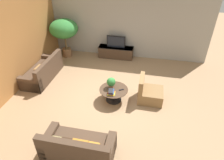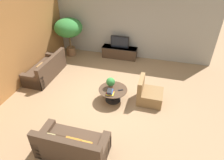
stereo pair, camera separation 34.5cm
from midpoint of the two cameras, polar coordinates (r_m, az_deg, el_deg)
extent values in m
plane|color=#9E7A56|center=(6.92, -0.16, -4.70)|extent=(24.00, 24.00, 0.00)
cube|color=#A39E93|center=(9.04, 5.58, 15.61)|extent=(7.40, 0.12, 3.00)
cube|color=#B2753D|center=(7.71, -24.12, 9.47)|extent=(0.12, 7.40, 3.00)
cube|color=#473323|center=(9.27, 3.24, 7.86)|extent=(1.56, 0.48, 0.51)
cube|color=#2D2823|center=(9.16, 3.29, 9.24)|extent=(1.59, 0.50, 0.02)
cube|color=black|center=(9.05, 3.35, 10.82)|extent=(0.82, 0.08, 0.53)
cube|color=black|center=(9.01, 3.29, 10.71)|extent=(0.75, 0.00, 0.47)
cube|color=black|center=(9.15, 3.30, 9.37)|extent=(0.25, 0.13, 0.02)
cylinder|color=black|center=(6.77, 1.73, -5.64)|extent=(0.52, 0.52, 0.02)
cylinder|color=black|center=(6.65, 1.76, -4.30)|extent=(0.10, 0.10, 0.42)
cylinder|color=#4C3828|center=(6.51, 1.80, -2.77)|extent=(0.94, 0.94, 0.02)
cube|color=#4C3828|center=(8.28, -17.35, 2.46)|extent=(0.84, 1.94, 0.42)
cube|color=#4C3828|center=(7.91, -15.75, 4.74)|extent=(0.16, 1.94, 0.42)
cube|color=#4C3828|center=(8.89, -14.64, 5.65)|extent=(0.84, 0.20, 0.54)
cube|color=#4C3828|center=(7.66, -20.64, -0.48)|extent=(0.84, 0.20, 0.54)
cube|color=orange|center=(8.35, -15.19, 6.00)|extent=(0.18, 0.34, 0.33)
cube|color=#422D1E|center=(8.01, -16.69, 4.55)|extent=(0.18, 0.36, 0.34)
cube|color=olive|center=(7.68, -18.33, 3.04)|extent=(0.14, 0.39, 0.36)
cube|color=#4C3828|center=(5.25, -9.08, -18.26)|extent=(1.73, 0.84, 0.42)
cube|color=#4C3828|center=(4.74, -11.24, -18.19)|extent=(1.73, 0.16, 0.42)
cube|color=#4C3828|center=(5.02, -0.64, -19.89)|extent=(0.20, 0.84, 0.54)
cube|color=#4C3828|center=(5.49, -16.75, -15.68)|extent=(0.20, 0.84, 0.54)
cube|color=orange|center=(4.76, -5.45, -18.55)|extent=(0.31, 0.13, 0.29)
cube|color=orange|center=(4.82, -8.76, -17.55)|extent=(0.36, 0.17, 0.34)
cube|color=#422D1E|center=(4.92, -11.89, -16.81)|extent=(0.33, 0.16, 0.31)
cube|color=tan|center=(5.05, -14.84, -16.12)|extent=(0.28, 0.13, 0.26)
cube|color=olive|center=(6.75, 12.25, -4.66)|extent=(0.80, 0.76, 0.40)
cube|color=olive|center=(6.50, 9.82, -1.26)|extent=(0.14, 0.76, 0.46)
cylinder|color=brown|center=(9.68, -10.54, 8.09)|extent=(0.40, 0.40, 0.38)
cylinder|color=brown|center=(9.49, -10.83, 10.60)|extent=(0.08, 0.08, 0.54)
ellipsoid|color=#337F38|center=(9.25, -11.29, 14.47)|extent=(1.24, 1.24, 0.82)
cylinder|color=brown|center=(6.56, 1.11, -1.81)|extent=(0.15, 0.15, 0.10)
sphere|color=#337F38|center=(6.46, 1.13, -0.56)|extent=(0.29, 0.29, 0.29)
cube|color=gold|center=(6.32, 1.02, -3.86)|extent=(0.26, 0.25, 0.02)
cube|color=#A32823|center=(6.31, 0.99, -3.58)|extent=(0.21, 0.24, 0.03)
cube|color=#2D4C84|center=(6.29, 1.03, -3.33)|extent=(0.21, 0.29, 0.03)
cube|color=#232326|center=(6.27, 0.87, -3.13)|extent=(0.18, 0.28, 0.04)
cube|color=black|center=(6.47, 3.99, -2.92)|extent=(0.16, 0.11, 0.02)
camera|label=1|loc=(0.17, -88.54, 0.99)|focal=32.00mm
camera|label=2|loc=(0.17, 91.46, -0.99)|focal=32.00mm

